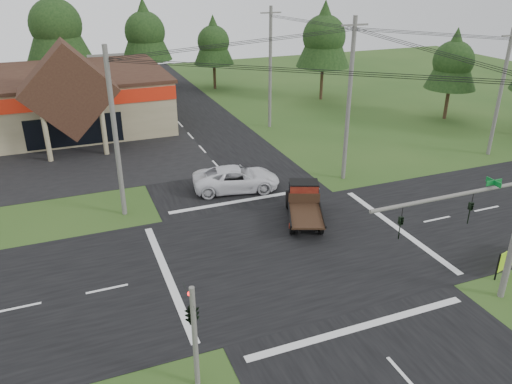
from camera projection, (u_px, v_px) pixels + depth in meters
ground at (292, 250)px, 27.75m from camera, size 120.00×120.00×0.00m
road_ns at (292, 250)px, 27.74m from camera, size 12.00×120.00×0.02m
road_ew at (292, 250)px, 27.74m from camera, size 120.00×12.00×0.02m
parking_apron at (27, 167)px, 39.13m from camera, size 28.00×14.00×0.02m
cvs_building at (4, 103)px, 46.35m from camera, size 30.40×18.20×9.19m
traffic_signal_mast at (491, 220)px, 21.52m from camera, size 8.12×0.24×7.00m
traffic_signal_corner at (192, 305)px, 17.57m from camera, size 0.53×2.48×4.40m
utility_pole_nw at (115, 133)px, 29.60m from camera, size 2.00×0.30×10.50m
utility_pole_ne at (349, 100)px, 34.76m from camera, size 2.00×0.30×11.50m
utility_pole_far at (500, 92)px, 39.73m from camera, size 2.00×0.30×10.20m
utility_pole_n at (270, 68)px, 46.67m from camera, size 2.00×0.30×11.20m
tree_row_c at (55, 22)px, 55.48m from camera, size 7.28×7.28×13.13m
tree_row_d at (145, 30)px, 60.24m from camera, size 6.16×6.16×11.11m
tree_row_e at (213, 40)px, 61.79m from camera, size 5.04×5.04×9.09m
tree_side_ne at (324, 34)px, 56.12m from camera, size 6.16×6.16×11.11m
tree_side_e_near at (454, 59)px, 49.20m from camera, size 5.04×5.04×9.09m
antique_flatbed_truck at (305, 205)px, 30.46m from camera, size 3.89×5.72×2.23m
white_pickup at (236, 179)px, 34.93m from camera, size 6.47×3.88×1.68m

